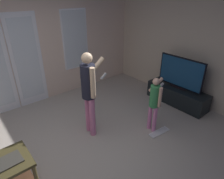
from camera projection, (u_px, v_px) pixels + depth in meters
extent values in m
cube|color=#AEA296|center=(77.00, 161.00, 3.07)|extent=(6.24, 4.64, 0.02)
cube|color=beige|center=(15.00, 49.00, 4.05)|extent=(6.24, 0.06, 2.63)
cube|color=white|center=(28.00, 62.00, 4.26)|extent=(0.65, 0.02, 2.06)
cube|color=silver|center=(27.00, 60.00, 4.23)|extent=(0.49, 0.01, 1.76)
cube|color=white|center=(75.00, 40.00, 4.82)|extent=(0.69, 0.02, 1.44)
cube|color=silver|center=(76.00, 40.00, 4.81)|extent=(0.63, 0.01, 1.38)
cube|color=beige|center=(196.00, 46.00, 4.24)|extent=(0.06, 4.64, 2.63)
cylinder|color=#3F371E|center=(37.00, 179.00, 2.49)|extent=(0.05, 0.05, 0.48)
cylinder|color=#3F371E|center=(24.00, 157.00, 2.82)|extent=(0.05, 0.05, 0.48)
cube|color=black|center=(177.00, 95.00, 4.58)|extent=(0.44, 1.42, 0.40)
cube|color=black|center=(206.00, 107.00, 4.09)|extent=(0.37, 0.02, 0.22)
cube|color=black|center=(178.00, 87.00, 4.48)|extent=(0.08, 0.37, 0.04)
cube|color=black|center=(181.00, 72.00, 4.32)|extent=(0.04, 1.07, 0.68)
cube|color=navy|center=(180.00, 73.00, 4.31)|extent=(0.00, 1.02, 0.63)
cylinder|color=pink|center=(92.00, 117.00, 3.47)|extent=(0.10, 0.10, 0.75)
cylinder|color=pink|center=(88.00, 113.00, 3.60)|extent=(0.10, 0.10, 0.75)
cylinder|color=#212231|center=(88.00, 82.00, 3.23)|extent=(0.25, 0.25, 0.59)
sphere|color=beige|center=(87.00, 58.00, 3.05)|extent=(0.18, 0.18, 0.18)
cylinder|color=beige|center=(93.00, 83.00, 3.10)|extent=(0.08, 0.08, 0.52)
cylinder|color=beige|center=(94.00, 69.00, 3.40)|extent=(0.46, 0.14, 0.41)
cube|color=white|center=(103.00, 76.00, 3.57)|extent=(0.13, 0.05, 0.11)
cylinder|color=pink|center=(155.00, 119.00, 3.61)|extent=(0.07, 0.07, 0.52)
cylinder|color=pink|center=(150.00, 117.00, 3.69)|extent=(0.07, 0.07, 0.52)
cylinder|color=#368A4D|center=(155.00, 96.00, 3.44)|extent=(0.17, 0.17, 0.41)
sphere|color=#D7A58E|center=(156.00, 82.00, 3.31)|extent=(0.13, 0.13, 0.13)
cylinder|color=#D7A58E|center=(160.00, 97.00, 3.35)|extent=(0.06, 0.06, 0.36)
cylinder|color=#D7A58E|center=(156.00, 85.00, 3.56)|extent=(0.36, 0.07, 0.20)
cube|color=white|center=(161.00, 86.00, 3.69)|extent=(0.14, 0.04, 0.08)
cube|color=white|center=(159.00, 132.00, 3.68)|extent=(0.45, 0.17, 0.02)
cube|color=silver|center=(159.00, 132.00, 3.67)|extent=(0.40, 0.14, 0.00)
cube|color=#35332E|center=(8.00, 161.00, 2.38)|extent=(0.32, 0.26, 0.02)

